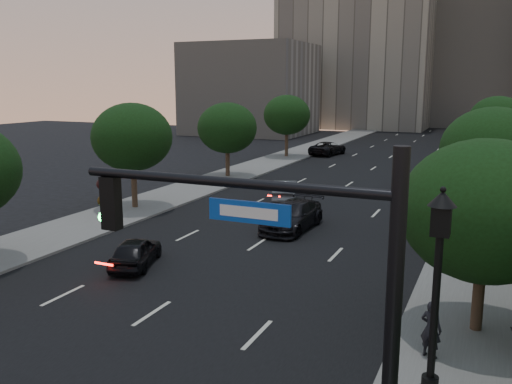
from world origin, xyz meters
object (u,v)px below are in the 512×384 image
at_px(sedan_far_left, 328,148).
at_px(sedan_near_right, 292,216).
at_px(pedestrian_c, 467,256).
at_px(sedan_near_left, 136,252).
at_px(traffic_signal_mast, 320,355).
at_px(sedan_mid_left, 286,191).
at_px(pedestrian_a, 431,329).
at_px(street_lamp, 435,314).
at_px(sedan_far_right, 409,180).

xyz_separation_m(sedan_far_left, sedan_near_right, (7.37, -31.42, 0.01)).
distance_m(sedan_near_right, pedestrian_c, 10.13).
bearing_deg(pedestrian_c, sedan_near_left, 18.25).
bearing_deg(sedan_far_left, traffic_signal_mast, 116.01).
bearing_deg(sedan_near_left, sedan_mid_left, -113.25).
relative_size(sedan_mid_left, pedestrian_a, 2.61).
xyz_separation_m(traffic_signal_mast, street_lamp, (1.27, 4.82, -1.04)).
xyz_separation_m(street_lamp, sedan_mid_left, (-11.85, 21.35, -1.91)).
height_order(sedan_near_left, pedestrian_a, pedestrian_a).
bearing_deg(pedestrian_a, sedan_mid_left, -40.03).
distance_m(sedan_far_left, sedan_near_right, 32.28).
height_order(street_lamp, sedan_far_right, street_lamp).
bearing_deg(sedan_mid_left, sedan_far_right, -149.24).
bearing_deg(sedan_near_right, traffic_signal_mast, -66.30).
bearing_deg(pedestrian_a, sedan_far_right, -62.04).
bearing_deg(street_lamp, sedan_near_left, 154.64).
bearing_deg(traffic_signal_mast, sedan_mid_left, 112.01).
height_order(traffic_signal_mast, pedestrian_a, traffic_signal_mast).
height_order(sedan_far_left, pedestrian_a, pedestrian_a).
bearing_deg(pedestrian_c, traffic_signal_mast, 85.16).
bearing_deg(sedan_far_left, pedestrian_a, 119.83).
distance_m(traffic_signal_mast, sedan_near_left, 16.37).
bearing_deg(sedan_near_left, traffic_signal_mast, 118.03).
xyz_separation_m(sedan_near_right, pedestrian_c, (9.15, -4.35, 0.22)).
xyz_separation_m(sedan_mid_left, sedan_far_left, (-4.42, 24.74, 0.03)).
bearing_deg(street_lamp, sedan_far_left, 109.44).
height_order(sedan_near_left, sedan_far_right, sedan_far_right).
relative_size(traffic_signal_mast, sedan_far_right, 1.79).
height_order(traffic_signal_mast, sedan_near_left, traffic_signal_mast).
relative_size(sedan_far_right, pedestrian_c, 2.34).
height_order(street_lamp, sedan_near_right, street_lamp).
relative_size(sedan_near_left, pedestrian_a, 2.25).
relative_size(pedestrian_a, pedestrian_c, 1.01).
distance_m(sedan_near_left, pedestrian_a, 13.18).
distance_m(sedan_far_left, sedan_far_right, 20.32).
relative_size(sedan_mid_left, sedan_far_right, 1.13).
relative_size(sedan_far_left, pedestrian_c, 3.24).
relative_size(sedan_near_right, pedestrian_a, 3.12).
relative_size(sedan_near_right, sedan_far_right, 1.35).
height_order(sedan_far_left, sedan_far_right, sedan_far_left).
relative_size(street_lamp, sedan_far_left, 1.04).
bearing_deg(pedestrian_c, sedan_far_right, -73.87).
bearing_deg(sedan_near_right, street_lamp, -56.43).
height_order(sedan_near_left, sedan_near_right, sedan_near_right).
height_order(street_lamp, pedestrian_c, street_lamp).
relative_size(traffic_signal_mast, pedestrian_c, 4.17).
xyz_separation_m(sedan_mid_left, pedestrian_a, (11.56, -18.60, 0.27)).
relative_size(sedan_far_left, sedan_near_right, 1.03).
bearing_deg(traffic_signal_mast, pedestrian_c, 84.24).
bearing_deg(sedan_mid_left, pedestrian_c, 119.79).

